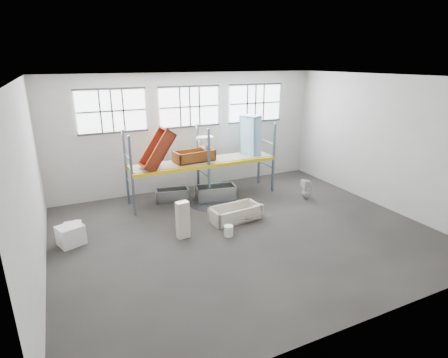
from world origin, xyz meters
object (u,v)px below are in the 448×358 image
steel_tub_right (216,193)px  carton_near (71,235)px  toilet_white (307,189)px  steel_tub_left (172,195)px  bucket (229,231)px  rust_tub_flat (194,156)px  cistern_tall (183,220)px  toilet_beige (183,220)px  bathtub_beige (235,213)px  blue_tub_upright (251,136)px

steel_tub_right → carton_near: size_ratio=2.22×
toilet_white → steel_tub_left: bearing=-107.8°
steel_tub_left → bucket: 3.88m
rust_tub_flat → carton_near: size_ratio=2.21×
steel_tub_right → bucket: 3.23m
cistern_tall → rust_tub_flat: (1.59, 3.09, 1.20)m
steel_tub_left → rust_tub_flat: bearing=-10.7°
toilet_beige → bathtub_beige: bearing=-162.3°
toilet_beige → bucket: (1.23, -0.96, -0.21)m
steel_tub_right → blue_tub_upright: (1.91, 0.58, 2.10)m
bathtub_beige → toilet_white: toilet_white is taller
toilet_white → carton_near: size_ratio=1.15×
steel_tub_left → blue_tub_upright: 4.14m
toilet_white → rust_tub_flat: (-4.15, 2.01, 1.40)m
rust_tub_flat → blue_tub_upright: 2.66m
steel_tub_left → blue_tub_upright: (3.53, -0.13, 2.15)m
toilet_white → blue_tub_upright: 3.25m
rust_tub_flat → bucket: (-0.21, -3.63, -1.64)m
steel_tub_left → carton_near: (-3.97, -2.23, 0.07)m
cistern_tall → steel_tub_right: size_ratio=0.76×
steel_tub_right → carton_near: carton_near is taller
bucket → carton_near: 4.94m
cistern_tall → carton_near: size_ratio=1.69×
steel_tub_left → rust_tub_flat: size_ratio=0.82×
cistern_tall → toilet_white: 5.84m
rust_tub_flat → blue_tub_upright: blue_tub_upright is taller
cistern_tall → blue_tub_upright: (4.19, 3.14, 1.78)m
steel_tub_left → steel_tub_right: bearing=-23.5°
toilet_beige → toilet_white: (5.60, 0.66, 0.03)m
rust_tub_flat → carton_near: bearing=-157.2°
bathtub_beige → bucket: (-0.74, -1.01, -0.09)m
toilet_beige → carton_near: 3.51m
bathtub_beige → carton_near: carton_near is taller
steel_tub_left → bathtub_beige: bearing=-62.5°
toilet_beige → steel_tub_left: 2.89m
cistern_tall → carton_near: 3.48m
bucket → steel_tub_right: bearing=73.7°
bathtub_beige → steel_tub_right: size_ratio=1.11×
bathtub_beige → rust_tub_flat: (-0.53, 2.63, 1.56)m
blue_tub_upright → bucket: (-2.81, -3.68, -2.22)m
cistern_tall → steel_tub_right: cistern_tall is taller
carton_near → bathtub_beige: bearing=-6.0°
steel_tub_left → carton_near: 4.55m
toilet_beige → bucket: toilet_beige is taller
steel_tub_right → blue_tub_upright: bearing=16.9°
bathtub_beige → steel_tub_left: bearing=111.9°
cistern_tall → steel_tub_left: bearing=71.9°
toilet_white → steel_tub_left: toilet_white is taller
steel_tub_right → carton_near: 5.80m
toilet_beige → steel_tub_right: bearing=-118.5°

